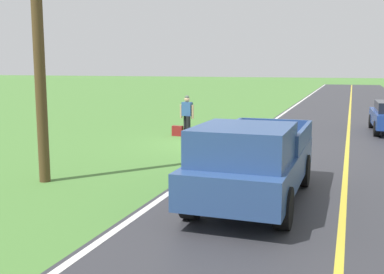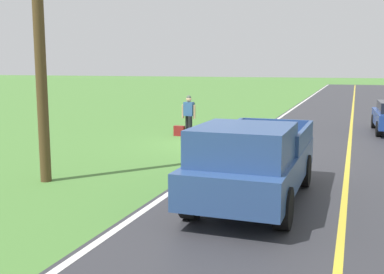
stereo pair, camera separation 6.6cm
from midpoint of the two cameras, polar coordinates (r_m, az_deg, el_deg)
ground_plane at (r=18.20m, az=1.50°, el=-0.79°), size 200.00×200.00×0.00m
road_surface at (r=17.41m, az=18.21°, el=-1.66°), size 8.24×120.00×0.00m
lane_edge_line at (r=17.86m, az=5.49°, el=-0.99°), size 0.16×117.60×0.00m
lane_centre_line at (r=17.41m, az=18.21°, el=-1.65°), size 0.14×117.60×0.00m
hitchhiker_walking at (r=19.94m, az=-0.67°, el=2.89°), size 0.62×0.52×1.75m
suitcase_carried at (r=20.12m, az=-1.87°, el=0.75°), size 0.47×0.22×0.44m
pickup_truck_passing at (r=10.29m, az=7.13°, el=-2.79°), size 2.14×5.42×1.82m
utility_pole_roadside at (r=12.62m, az=-18.43°, el=13.75°), size 0.28×0.28×8.42m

